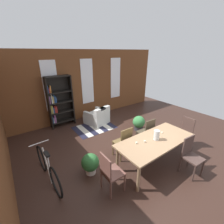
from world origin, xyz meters
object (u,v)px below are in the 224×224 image
object	(u,v)px
bookshelf_tall	(59,102)
vase_on_table	(157,135)
dining_chair_head_right	(185,132)
dining_table	(156,142)
bicycle_second	(48,168)
potted_plant_corner	(139,123)
dining_chair_far_right	(147,132)
dining_chair_head_left	(110,172)
dining_chair_far_left	(124,142)
potted_plant_by_shelf	(90,163)
armchair_white	(97,117)
dining_chair_near_right	(191,154)

from	to	relation	value
bookshelf_tall	vase_on_table	bearing A→B (deg)	-71.88
vase_on_table	bookshelf_tall	distance (m)	3.91
dining_chair_head_right	bookshelf_tall	world-z (taller)	bookshelf_tall
dining_table	bicycle_second	xyz separation A→B (m)	(-2.39, 1.07, -0.34)
potted_plant_corner	dining_chair_head_right	bearing A→B (deg)	-76.69
dining_chair_far_right	dining_chair_head_left	bearing A→B (deg)	-160.05
dining_chair_far_left	potted_plant_by_shelf	bearing A→B (deg)	178.74
dining_table	dining_chair_head_left	world-z (taller)	dining_chair_head_left
dining_chair_far_left	dining_chair_far_right	bearing A→B (deg)	0.00
dining_chair_head_right	potted_plant_by_shelf	distance (m)	3.01
dining_chair_head_right	armchair_white	size ratio (longest dim) A/B	0.97
dining_chair_far_left	dining_chair_near_right	world-z (taller)	same
dining_table	dining_chair_near_right	distance (m)	0.85
armchair_white	bookshelf_tall	bearing A→B (deg)	151.35
vase_on_table	dining_chair_far_left	xyz separation A→B (m)	(-0.47, 0.68, -0.37)
armchair_white	dining_chair_head_left	bearing A→B (deg)	-116.44
dining_chair_far_left	bicycle_second	world-z (taller)	dining_chair_far_left
dining_chair_near_right	bookshelf_tall	world-z (taller)	bookshelf_tall
dining_chair_far_left	bookshelf_tall	xyz separation A→B (m)	(-0.74, 3.03, 0.48)
dining_table	dining_chair_far_left	distance (m)	0.85
dining_chair_near_right	bicycle_second	distance (m)	3.37
bookshelf_tall	potted_plant_by_shelf	bearing A→B (deg)	-95.59
dining_table	potted_plant_by_shelf	xyz separation A→B (m)	(-1.50, 0.71, -0.39)
dining_chair_far_left	dining_chair_near_right	xyz separation A→B (m)	(0.94, -1.37, 0.00)
vase_on_table	dining_chair_far_right	world-z (taller)	vase_on_table
dining_chair_far_left	bicycle_second	distance (m)	1.97
dining_chair_far_left	dining_chair_head_right	size ratio (longest dim) A/B	1.00
dining_chair_far_left	dining_chair_far_right	xyz separation A→B (m)	(0.94, 0.00, 0.00)
vase_on_table	potted_plant_corner	size ratio (longest dim) A/B	0.44
dining_chair_far_right	potted_plant_corner	distance (m)	1.08
bookshelf_tall	potted_plant_by_shelf	distance (m)	3.10
dining_chair_head_left	potted_plant_corner	xyz separation A→B (m)	(2.46, 1.58, -0.21)
dining_table	armchair_white	world-z (taller)	dining_table
bookshelf_tall	potted_plant_corner	size ratio (longest dim) A/B	3.50
dining_chair_head_left	dining_chair_far_right	world-z (taller)	same
potted_plant_by_shelf	dining_chair_near_right	bearing A→B (deg)	-35.11
potted_plant_corner	dining_chair_far_left	bearing A→B (deg)	-149.46
dining_table	dining_chair_near_right	xyz separation A→B (m)	(0.48, -0.68, -0.17)
dining_table	dining_chair_head_left	size ratio (longest dim) A/B	2.20
dining_chair_far_right	potted_plant_by_shelf	distance (m)	1.98
dining_chair_near_right	dining_chair_head_left	bearing A→B (deg)	160.08
potted_plant_by_shelf	potted_plant_corner	size ratio (longest dim) A/B	0.93
bookshelf_tall	potted_plant_by_shelf	xyz separation A→B (m)	(-0.29, -3.00, -0.70)
vase_on_table	potted_plant_corner	world-z (taller)	vase_on_table
potted_plant_corner	vase_on_table	bearing A→B (deg)	-123.37
vase_on_table	bicycle_second	xyz separation A→B (m)	(-2.40, 1.07, -0.55)
bicycle_second	potted_plant_by_shelf	bearing A→B (deg)	-22.26
vase_on_table	dining_chair_far_left	world-z (taller)	vase_on_table
dining_table	potted_plant_by_shelf	size ratio (longest dim) A/B	3.92
dining_chair_far_left	armchair_white	world-z (taller)	dining_chair_far_left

